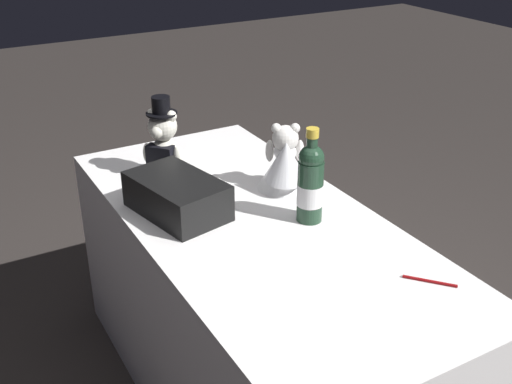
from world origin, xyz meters
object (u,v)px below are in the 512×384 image
object	(u,v)px
champagne_bottle	(310,182)
signing_pen	(428,281)
gift_case_black	(177,196)
teddy_bear_groom	(163,144)
teddy_bear_bride	(285,162)

from	to	relation	value
champagne_bottle	signing_pen	bearing A→B (deg)	-169.52
champagne_bottle	gift_case_black	size ratio (longest dim) A/B	0.84
teddy_bear_groom	teddy_bear_bride	size ratio (longest dim) A/B	1.20
champagne_bottle	teddy_bear_bride	bearing A→B (deg)	-12.80
teddy_bear_bride	signing_pen	distance (m)	0.67
signing_pen	teddy_bear_groom	bearing A→B (deg)	19.52
teddy_bear_groom	gift_case_black	xyz separation A→B (m)	(-0.29, 0.07, -0.06)
teddy_bear_bride	signing_pen	size ratio (longest dim) A/B	2.06
gift_case_black	teddy_bear_groom	bearing A→B (deg)	-14.13
gift_case_black	teddy_bear_bride	bearing A→B (deg)	-92.98
champagne_bottle	teddy_bear_groom	bearing A→B (deg)	26.30
teddy_bear_groom	champagne_bottle	size ratio (longest dim) A/B	0.96
teddy_bear_groom	teddy_bear_bride	xyz separation A→B (m)	(-0.31, -0.31, -0.02)
teddy_bear_groom	gift_case_black	distance (m)	0.30
champagne_bottle	signing_pen	distance (m)	0.46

